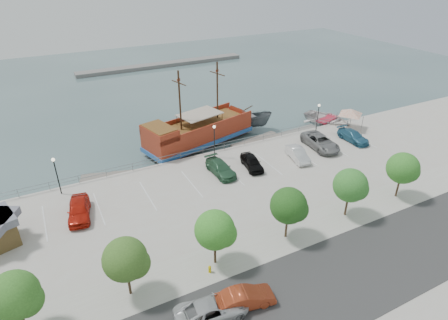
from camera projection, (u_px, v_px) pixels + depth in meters
name	position (u px, v px, depth m)	size (l,w,h in m)	color
ground	(240.00, 189.00, 42.14)	(160.00, 160.00, 0.00)	#385052
street	(341.00, 278.00, 29.17)	(100.00, 8.00, 0.04)	#353535
sidewalk	(294.00, 233.00, 33.85)	(100.00, 4.00, 0.05)	#A5A092
seawall_railing	(210.00, 149.00, 47.49)	(50.00, 0.06, 1.00)	slate
far_shore	(163.00, 65.00, 88.87)	(40.00, 3.00, 0.80)	slate
pirate_ship	(206.00, 130.00, 51.86)	(18.45, 9.16, 11.42)	maroon
patrol_boat	(249.00, 122.00, 55.82)	(2.53, 6.73, 2.61)	#4C5358
speedboat	(327.00, 121.00, 57.53)	(5.36, 7.51, 1.55)	silver
dock_west	(108.00, 177.00, 44.11)	(6.17, 1.76, 0.35)	slate
dock_mid	(257.00, 142.00, 52.38)	(7.72, 2.21, 0.44)	slate
dock_east	(298.00, 132.00, 55.29)	(6.84, 1.95, 0.39)	slate
canopy_tent	(351.00, 109.00, 53.08)	(4.67, 4.67, 3.44)	slate
street_van	(212.00, 309.00, 25.69)	(2.40, 5.21, 1.45)	#B4B6B7
street_sedan	(245.00, 298.00, 26.56)	(1.51, 4.33, 1.43)	#9C371B
fire_hydrant	(210.00, 269.00, 29.48)	(0.24, 0.24, 0.70)	#D9BD00
lamp_post_left	(56.00, 170.00, 38.08)	(0.36, 0.36, 4.28)	black
lamp_post_mid	(214.00, 136.00, 45.32)	(0.36, 0.36, 4.28)	black
lamp_post_right	(318.00, 113.00, 51.75)	(0.36, 0.36, 4.28)	black
tree_a	(17.00, 297.00, 23.43)	(3.30, 3.20, 5.00)	#473321
tree_b	(128.00, 260.00, 26.25)	(3.30, 3.20, 5.00)	#473321
tree_c	(217.00, 231.00, 29.06)	(3.30, 3.20, 5.00)	#473321
tree_d	(290.00, 207.00, 31.87)	(3.30, 3.20, 5.00)	#473321
tree_e	(352.00, 186.00, 34.69)	(3.30, 3.20, 5.00)	#473321
tree_f	(404.00, 169.00, 37.50)	(3.30, 3.20, 5.00)	#473321
parked_car_a	(79.00, 209.00, 35.66)	(1.96, 4.87, 1.66)	red
parked_car_d	(221.00, 168.00, 42.83)	(2.01, 4.95, 1.44)	#2F5E3E
parked_car_e	(252.00, 162.00, 44.02)	(1.74, 4.33, 1.47)	black
parked_car_f	(298.00, 154.00, 45.85)	(1.54, 4.43, 1.46)	silver
parked_car_g	(320.00, 142.00, 48.61)	(2.79, 6.04, 1.68)	gray
parked_car_h	(353.00, 136.00, 50.43)	(1.98, 4.87, 1.41)	#2B6583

